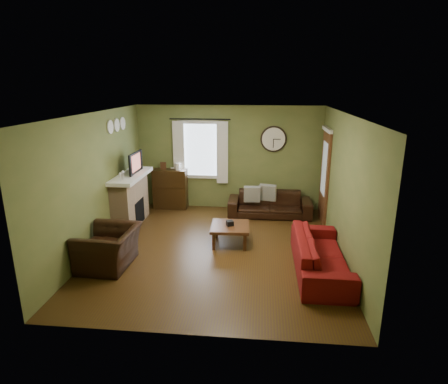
# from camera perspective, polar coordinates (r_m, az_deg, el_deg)

# --- Properties ---
(floor) EXTENTS (4.60, 5.20, 0.00)m
(floor) POSITION_cam_1_polar(r_m,az_deg,el_deg) (7.38, -1.09, -8.71)
(floor) COLOR #3C260F
(floor) RESTS_ON ground
(ceiling) EXTENTS (4.60, 5.20, 0.00)m
(ceiling) POSITION_cam_1_polar(r_m,az_deg,el_deg) (6.71, -1.22, 11.87)
(ceiling) COLOR white
(ceiling) RESTS_ON ground
(wall_left) EXTENTS (0.00, 5.20, 2.60)m
(wall_left) POSITION_cam_1_polar(r_m,az_deg,el_deg) (7.55, -18.77, 1.48)
(wall_left) COLOR #5F6B35
(wall_left) RESTS_ON ground
(wall_right) EXTENTS (0.00, 5.20, 2.60)m
(wall_right) POSITION_cam_1_polar(r_m,az_deg,el_deg) (7.04, 17.77, 0.54)
(wall_right) COLOR #5F6B35
(wall_right) RESTS_ON ground
(wall_back) EXTENTS (4.60, 0.00, 2.60)m
(wall_back) POSITION_cam_1_polar(r_m,az_deg,el_deg) (9.45, 0.73, 5.20)
(wall_back) COLOR #5F6B35
(wall_back) RESTS_ON ground
(wall_front) EXTENTS (4.60, 0.00, 2.60)m
(wall_front) POSITION_cam_1_polar(r_m,az_deg,el_deg) (4.50, -5.12, -7.59)
(wall_front) COLOR #5F6B35
(wall_front) RESTS_ON ground
(fireplace) EXTENTS (0.40, 1.40, 1.10)m
(fireplace) POSITION_cam_1_polar(r_m,az_deg,el_deg) (8.70, -14.07, -1.38)
(fireplace) COLOR tan
(fireplace) RESTS_ON floor
(firebox) EXTENTS (0.04, 0.60, 0.55)m
(firebox) POSITION_cam_1_polar(r_m,az_deg,el_deg) (8.71, -12.78, -2.99)
(firebox) COLOR black
(firebox) RESTS_ON fireplace
(mantel) EXTENTS (0.58, 1.60, 0.08)m
(mantel) POSITION_cam_1_polar(r_m,az_deg,el_deg) (8.53, -14.15, 2.39)
(mantel) COLOR white
(mantel) RESTS_ON fireplace
(tv) EXTENTS (0.08, 0.60, 0.35)m
(tv) POSITION_cam_1_polar(r_m,az_deg,el_deg) (8.62, -13.79, 4.01)
(tv) COLOR black
(tv) RESTS_ON mantel
(tv_screen) EXTENTS (0.02, 0.62, 0.36)m
(tv_screen) POSITION_cam_1_polar(r_m,az_deg,el_deg) (8.58, -13.31, 4.38)
(tv_screen) COLOR #994C3F
(tv_screen) RESTS_ON mantel
(medallion_left) EXTENTS (0.28, 0.28, 0.03)m
(medallion_left) POSITION_cam_1_polar(r_m,az_deg,el_deg) (8.10, -16.95, 9.45)
(medallion_left) COLOR white
(medallion_left) RESTS_ON wall_left
(medallion_mid) EXTENTS (0.28, 0.28, 0.03)m
(medallion_mid) POSITION_cam_1_polar(r_m,az_deg,el_deg) (8.42, -16.04, 9.76)
(medallion_mid) COLOR white
(medallion_mid) RESTS_ON wall_left
(medallion_right) EXTENTS (0.28, 0.28, 0.03)m
(medallion_right) POSITION_cam_1_polar(r_m,az_deg,el_deg) (8.75, -15.21, 10.04)
(medallion_right) COLOR white
(medallion_right) RESTS_ON wall_left
(window_pane) EXTENTS (1.00, 0.02, 1.30)m
(window_pane) POSITION_cam_1_polar(r_m,az_deg,el_deg) (9.48, -3.52, 6.44)
(window_pane) COLOR silver
(window_pane) RESTS_ON wall_back
(curtain_rod) EXTENTS (0.03, 0.03, 1.50)m
(curtain_rod) POSITION_cam_1_polar(r_m,az_deg,el_deg) (9.28, -3.71, 11.02)
(curtain_rod) COLOR black
(curtain_rod) RESTS_ON wall_back
(curtain_left) EXTENTS (0.28, 0.04, 1.55)m
(curtain_left) POSITION_cam_1_polar(r_m,az_deg,el_deg) (9.49, -6.91, 6.06)
(curtain_left) COLOR white
(curtain_left) RESTS_ON wall_back
(curtain_right) EXTENTS (0.28, 0.04, 1.55)m
(curtain_right) POSITION_cam_1_polar(r_m,az_deg,el_deg) (9.32, -0.26, 5.99)
(curtain_right) COLOR white
(curtain_right) RESTS_ON wall_back
(wall_clock) EXTENTS (0.64, 0.06, 0.64)m
(wall_clock) POSITION_cam_1_polar(r_m,az_deg,el_deg) (9.29, 7.55, 8.00)
(wall_clock) COLOR white
(wall_clock) RESTS_ON wall_back
(door) EXTENTS (0.05, 0.90, 2.10)m
(door) POSITION_cam_1_polar(r_m,az_deg,el_deg) (8.86, 15.08, 2.23)
(door) COLOR brown
(door) RESTS_ON floor
(bookshelf) EXTENTS (0.85, 0.36, 1.01)m
(bookshelf) POSITION_cam_1_polar(r_m,az_deg,el_deg) (9.68, -8.17, 0.48)
(bookshelf) COLOR black
(bookshelf) RESTS_ON floor
(book) EXTENTS (0.20, 0.23, 0.02)m
(book) POSITION_cam_1_polar(r_m,az_deg,el_deg) (9.73, -8.13, 3.32)
(book) COLOR #412312
(book) RESTS_ON bookshelf
(sofa_brown) EXTENTS (1.99, 0.78, 0.58)m
(sofa_brown) POSITION_cam_1_polar(r_m,az_deg,el_deg) (9.15, 6.96, -1.82)
(sofa_brown) COLOR black
(sofa_brown) RESTS_ON floor
(pillow_left) EXTENTS (0.40, 0.14, 0.39)m
(pillow_left) POSITION_cam_1_polar(r_m,az_deg,el_deg) (9.00, 4.30, -0.33)
(pillow_left) COLOR gray
(pillow_left) RESTS_ON sofa_brown
(pillow_right) EXTENTS (0.42, 0.21, 0.40)m
(pillow_right) POSITION_cam_1_polar(r_m,az_deg,el_deg) (9.16, 6.70, -0.09)
(pillow_right) COLOR gray
(pillow_right) RESTS_ON sofa_brown
(sofa_red) EXTENTS (0.83, 2.13, 0.62)m
(sofa_red) POSITION_cam_1_polar(r_m,az_deg,el_deg) (6.66, 14.49, -9.18)
(sofa_red) COLOR #660C0C
(sofa_red) RESTS_ON floor
(armchair) EXTENTS (0.95, 1.08, 0.68)m
(armchair) POSITION_cam_1_polar(r_m,az_deg,el_deg) (6.92, -17.14, -8.13)
(armchair) COLOR black
(armchair) RESTS_ON floor
(coffee_table) EXTENTS (0.77, 0.77, 0.40)m
(coffee_table) POSITION_cam_1_polar(r_m,az_deg,el_deg) (7.53, 0.93, -6.51)
(coffee_table) COLOR #412312
(coffee_table) RESTS_ON floor
(tissue_box) EXTENTS (0.17, 0.17, 0.10)m
(tissue_box) POSITION_cam_1_polar(r_m,az_deg,el_deg) (7.45, 0.90, -5.11)
(tissue_box) COLOR black
(tissue_box) RESTS_ON coffee_table
(wine_glass_a) EXTENTS (0.06, 0.06, 0.18)m
(wine_glass_a) POSITION_cam_1_polar(r_m,az_deg,el_deg) (7.95, -15.52, 2.25)
(wine_glass_a) COLOR white
(wine_glass_a) RESTS_ON mantel
(wine_glass_b) EXTENTS (0.06, 0.06, 0.18)m
(wine_glass_b) POSITION_cam_1_polar(r_m,az_deg,el_deg) (8.09, -15.13, 2.53)
(wine_glass_b) COLOR white
(wine_glass_b) RESTS_ON mantel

